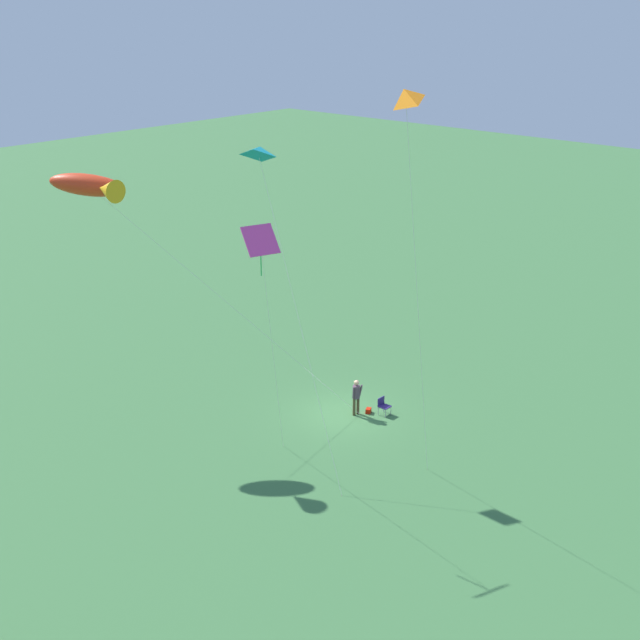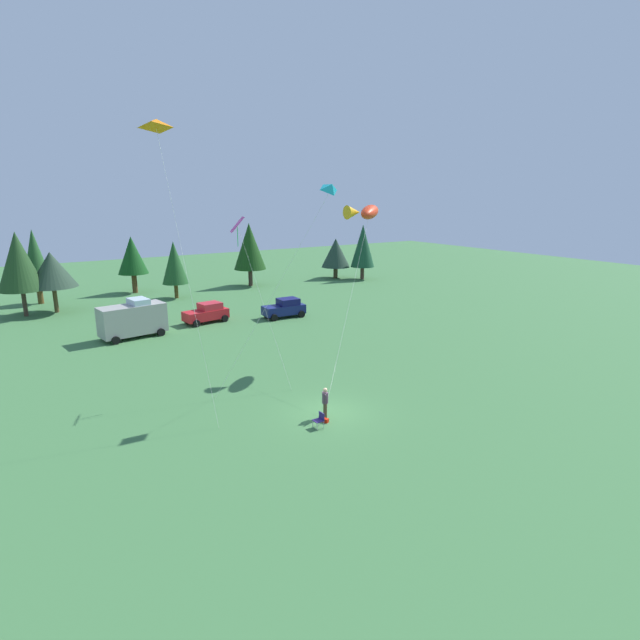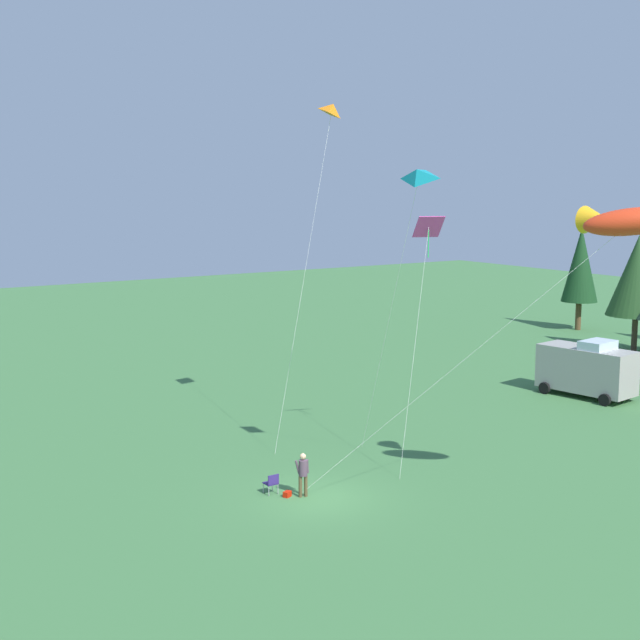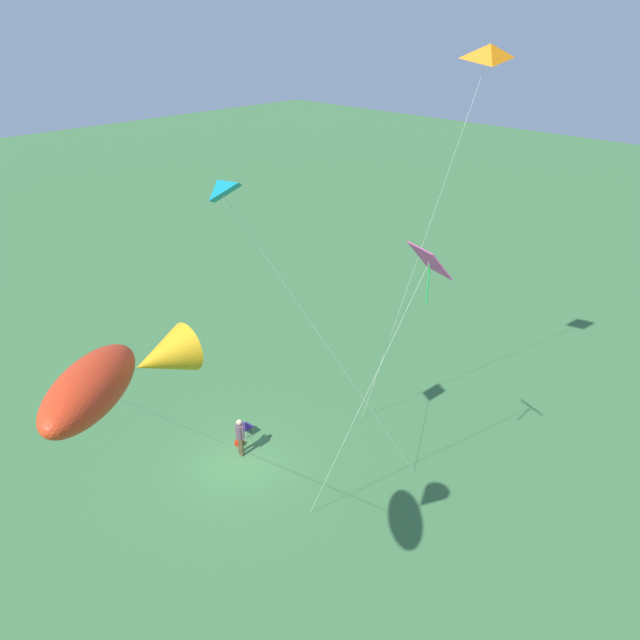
# 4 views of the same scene
# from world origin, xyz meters

# --- Properties ---
(ground_plane) EXTENTS (160.00, 160.00, 0.00)m
(ground_plane) POSITION_xyz_m (0.00, 0.00, 0.00)
(ground_plane) COLOR #3C703D
(person_kite_flyer) EXTENTS (0.41, 0.57, 1.74)m
(person_kite_flyer) POSITION_xyz_m (-0.47, -0.39, 1.02)
(person_kite_flyer) COLOR #4E4026
(person_kite_flyer) RESTS_ON ground
(folding_chair) EXTENTS (0.49, 0.49, 0.82)m
(folding_chair) POSITION_xyz_m (-1.38, -1.26, 0.49)
(folding_chair) COLOR navy
(folding_chair) RESTS_ON ground
(backpack_on_grass) EXTENTS (0.34, 0.38, 0.22)m
(backpack_on_grass) POSITION_xyz_m (-0.79, -0.91, 0.11)
(backpack_on_grass) COLOR red
(backpack_on_grass) RESTS_ON ground
(van_motorhome_grey) EXTENTS (5.66, 3.22, 3.34)m
(van_motorhome_grey) POSITION_xyz_m (-5.58, 22.03, 1.64)
(van_motorhome_grey) COLOR #98968F
(van_motorhome_grey) RESTS_ON ground
(car_red_sedan) EXTENTS (4.42, 2.73, 1.89)m
(car_red_sedan) POSITION_xyz_m (1.58, 23.62, 0.95)
(car_red_sedan) COLOR red
(car_red_sedan) RESTS_ON ground
(car_navy_hatch) EXTENTS (4.27, 2.35, 1.89)m
(car_navy_hatch) POSITION_xyz_m (8.95, 21.43, 0.95)
(car_navy_hatch) COLOR navy
(car_navy_hatch) RESTS_ON ground
(treeline_distant) EXTENTS (55.10, 11.11, 8.59)m
(treeline_distant) POSITION_xyz_m (2.58, 38.61, 4.91)
(treeline_distant) COLOR #4F3A23
(treeline_distant) RESTS_ON ground
(kite_large_fish) EXTENTS (10.58, 9.22, 11.44)m
(kite_large_fish) POSITION_xyz_m (7.95, 7.21, 10.78)
(kite_large_fish) COLOR red
(kite_large_fish) RESTS_ON ground
(kite_diamond_rainbow) EXTENTS (2.56, 3.71, 10.68)m
(kite_diamond_rainbow) POSITION_xyz_m (-2.00, 7.01, 10.02)
(kite_diamond_rainbow) COLOR #DD419C
(kite_diamond_rainbow) RESTS_ON ground
(kite_delta_orange) EXTENTS (1.86, 4.64, 15.83)m
(kite_delta_orange) POSITION_xyz_m (-6.92, 5.38, 15.41)
(kite_delta_orange) COLOR orange
(kite_delta_orange) RESTS_ON ground
(kite_delta_teal) EXTENTS (7.48, 3.17, 12.75)m
(kite_delta_teal) POSITION_xyz_m (2.12, 2.91, 12.32)
(kite_delta_teal) COLOR teal
(kite_delta_teal) RESTS_ON ground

